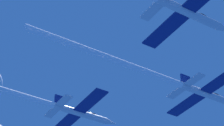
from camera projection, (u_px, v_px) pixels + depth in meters
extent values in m
cylinder|color=silver|center=(206.00, 94.00, 92.12)|extent=(1.38, 12.56, 1.38)
ellipsoid|color=black|center=(216.00, 95.00, 93.64)|extent=(0.97, 2.51, 0.69)
cube|color=navy|center=(186.00, 105.00, 95.61)|extent=(9.55, 2.76, 0.30)
cube|color=navy|center=(222.00, 80.00, 88.10)|extent=(9.55, 2.76, 0.30)
cube|color=navy|center=(185.00, 80.00, 90.98)|extent=(0.36, 2.26, 2.01)
cube|color=silver|center=(176.00, 93.00, 91.82)|extent=(4.30, 1.66, 0.30)
cube|color=silver|center=(195.00, 79.00, 87.92)|extent=(4.30, 1.66, 0.30)
cylinder|color=white|center=(109.00, 58.00, 82.41)|extent=(1.24, 33.08, 1.24)
cylinder|color=silver|center=(80.00, 113.00, 96.50)|extent=(1.38, 12.56, 1.38)
cone|color=silver|center=(111.00, 123.00, 99.76)|extent=(1.35, 2.76, 1.35)
ellipsoid|color=black|center=(92.00, 114.00, 98.03)|extent=(0.97, 2.51, 0.69)
cube|color=navy|center=(66.00, 123.00, 99.99)|extent=(9.55, 2.76, 0.30)
cube|color=navy|center=(91.00, 101.00, 92.48)|extent=(9.55, 2.76, 0.30)
cube|color=navy|center=(60.00, 100.00, 95.37)|extent=(0.36, 2.26, 2.01)
cube|color=silver|center=(52.00, 112.00, 96.21)|extent=(4.30, 1.66, 0.30)
cube|color=silver|center=(64.00, 101.00, 92.31)|extent=(4.30, 1.66, 0.30)
cylinder|color=silver|center=(189.00, 13.00, 72.61)|extent=(1.38, 12.56, 1.38)
ellipsoid|color=black|center=(202.00, 16.00, 74.13)|extent=(0.97, 2.51, 0.69)
cube|color=navy|center=(165.00, 30.00, 76.09)|extent=(9.55, 2.76, 0.30)
cube|color=silver|center=(152.00, 11.00, 72.31)|extent=(4.30, 1.66, 0.30)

